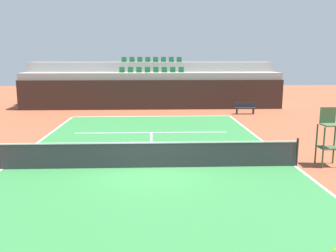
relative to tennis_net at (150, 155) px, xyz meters
The scene contains 15 objects.
ground_plane 0.51m from the tennis_net, ahead, with size 80.00×80.00×0.00m, color brown.
court_surface 0.50m from the tennis_net, ahead, with size 11.00×24.00×0.01m, color #2D7238.
baseline_far 11.96m from the tennis_net, 90.00° to the left, with size 11.00×0.10×0.00m, color white.
sideline_left 5.47m from the tennis_net, behind, with size 0.10×24.00×0.00m, color white.
sideline_right 5.47m from the tennis_net, ahead, with size 0.10×24.00×0.00m, color white.
service_line_far 6.42m from the tennis_net, 90.00° to the left, with size 8.26×0.10×0.00m, color white.
centre_service_line 3.24m from the tennis_net, 90.00° to the left, with size 0.10×6.40×0.00m, color white.
back_wall 15.45m from the tennis_net, 90.00° to the left, with size 20.72×0.30×2.31m, color black.
stands_tier_lower 16.81m from the tennis_net, 90.00° to the left, with size 20.72×2.40×2.84m, color #9E9E99.
stands_tier_upper 19.23m from the tennis_net, 90.00° to the left, with size 20.72×2.40×3.64m, color #9E9E99.
seating_row_lower 17.06m from the tennis_net, 90.00° to the left, with size 5.26×0.44×0.44m.
seating_row_upper 19.56m from the tennis_net, 90.00° to the left, with size 5.26×0.44×0.44m.
tennis_net is the anchor object (origin of this frame).
umpire_chair 6.73m from the tennis_net, ahead, with size 0.76×0.66×2.20m.
player_bench 14.51m from the tennis_net, 62.29° to the left, with size 1.50×0.40×0.85m.
Camera 1 is at (0.13, -13.02, 4.04)m, focal length 38.93 mm.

